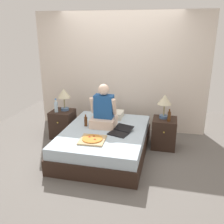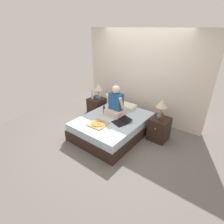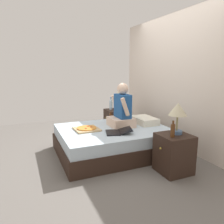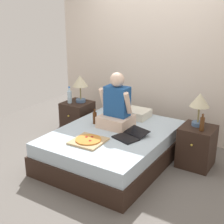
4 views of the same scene
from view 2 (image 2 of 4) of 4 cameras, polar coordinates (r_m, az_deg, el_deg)
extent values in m
plane|color=#66605B|center=(4.61, 0.30, -6.95)|extent=(5.69, 5.69, 0.00)
cube|color=beige|center=(5.12, 9.61, 11.50)|extent=(3.69, 0.12, 2.50)
cube|color=black|center=(4.53, 0.31, -5.54)|extent=(1.46, 1.91, 0.27)
cube|color=silver|center=(4.42, 0.31, -3.04)|extent=(1.42, 1.86, 0.19)
cube|color=black|center=(5.40, -5.00, 1.61)|extent=(0.44, 0.44, 0.57)
sphere|color=gold|center=(5.20, -6.81, 1.89)|extent=(0.03, 0.03, 0.03)
cylinder|color=#4C6B93|center=(5.28, -4.45, 4.71)|extent=(0.16, 0.16, 0.05)
cylinder|color=olive|center=(5.24, -4.50, 6.09)|extent=(0.02, 0.02, 0.22)
cone|color=beige|center=(5.17, -4.57, 8.17)|extent=(0.26, 0.26, 0.18)
cylinder|color=silver|center=(5.24, -6.48, 5.33)|extent=(0.07, 0.07, 0.20)
cylinder|color=silver|center=(5.20, -6.55, 6.67)|extent=(0.03, 0.03, 0.06)
cylinder|color=blue|center=(5.18, -6.57, 7.05)|extent=(0.04, 0.04, 0.02)
cube|color=black|center=(4.40, 15.10, -5.33)|extent=(0.44, 0.44, 0.57)
sphere|color=gold|center=(4.16, 13.94, -5.37)|extent=(0.03, 0.03, 0.03)
cylinder|color=#4C6B93|center=(4.31, 15.49, -1.43)|extent=(0.16, 0.16, 0.05)
cylinder|color=olive|center=(4.25, 15.70, 0.19)|extent=(0.02, 0.02, 0.22)
cone|color=beige|center=(4.17, 16.03, 2.66)|extent=(0.26, 0.26, 0.18)
cylinder|color=#512D14|center=(4.12, 16.00, -1.79)|extent=(0.06, 0.06, 0.18)
cylinder|color=#512D14|center=(4.07, 16.20, -0.36)|extent=(0.03, 0.03, 0.05)
cube|color=silver|center=(4.88, 4.57, 1.85)|extent=(0.52, 0.34, 0.12)
cube|color=beige|center=(4.49, 1.07, -0.01)|extent=(0.44, 0.40, 0.16)
cube|color=#1E4C8C|center=(4.40, 1.34, 3.52)|extent=(0.34, 0.20, 0.42)
sphere|color=beige|center=(4.29, 1.39, 7.34)|extent=(0.20, 0.20, 0.20)
cylinder|color=beige|center=(4.47, -1.10, 4.19)|extent=(0.07, 0.18, 0.32)
cylinder|color=beige|center=(4.24, 3.10, 2.93)|extent=(0.07, 0.18, 0.32)
cube|color=black|center=(4.13, 2.24, -3.64)|extent=(0.37, 0.30, 0.02)
cube|color=black|center=(4.23, 4.49, -2.43)|extent=(0.36, 0.28, 0.06)
cube|color=tan|center=(4.10, -4.53, -3.92)|extent=(0.42, 0.42, 0.03)
cylinder|color=#CC7F33|center=(4.09, -4.54, -3.68)|extent=(0.33, 0.33, 0.02)
cylinder|color=maroon|center=(4.15, -4.79, -3.08)|extent=(0.04, 0.04, 0.00)
cylinder|color=maroon|center=(4.04, -4.31, -3.94)|extent=(0.04, 0.04, 0.00)
cylinder|color=maroon|center=(4.14, -3.80, -3.13)|extent=(0.04, 0.04, 0.00)
cylinder|color=#4C2811|center=(4.63, -2.61, 0.84)|extent=(0.06, 0.06, 0.17)
cylinder|color=#4C2811|center=(4.58, -2.63, 2.08)|extent=(0.03, 0.03, 0.05)
camera|label=1|loc=(1.60, -80.99, -9.22)|focal=40.00mm
camera|label=3|loc=(2.14, 61.11, -17.86)|focal=35.00mm
camera|label=4|loc=(0.56, -75.99, -45.15)|focal=50.00mm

